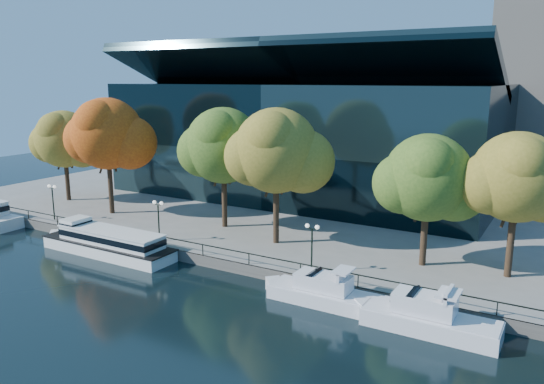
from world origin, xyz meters
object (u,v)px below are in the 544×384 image
Objects in this scene: lamp_0 at (52,194)px; tree_1 at (108,135)px; cruiser_near at (324,292)px; tree_5 at (519,179)px; tree_4 at (429,180)px; lamp_1 at (158,211)px; cruiser_far at (424,316)px; tree_3 at (277,153)px; lamp_2 at (312,237)px; tour_boat at (105,241)px; tree_2 at (224,147)px; tree_0 at (64,140)px.

tree_1 is at bearing 57.05° from lamp_0.
tree_5 is at bearing 41.17° from cruiser_near.
tree_1 reaches higher than tree_4.
tree_1 is 36.79m from tree_4.
lamp_1 is (-19.45, 3.40, 3.05)m from cruiser_near.
lamp_0 is at bearing 174.68° from cruiser_far.
tree_1 is 3.38× the size of lamp_0.
tree_3 reaches higher than tree_5.
tree_5 is 2.92× the size of lamp_1.
lamp_2 is at bearing -154.57° from tree_5.
tour_boat is at bearing -16.28° from lamp_0.
tree_1 is 14.81m from lamp_1.
lamp_0 is at bearing 180.00° from lamp_1.
cruiser_near is 5.31m from lamp_2.
tree_1 is (-39.40, 9.43, 9.24)m from cruiser_far.
tour_boat is 15.26m from tree_2.
tree_3 reaches higher than tree_0.
lamp_0 is at bearing -48.08° from tree_0.
lamp_2 is at bearing -10.84° from tree_0.
lamp_1 is (15.77, 0.00, 0.00)m from lamp_0.
lamp_1 is at bearing -153.49° from tree_3.
tree_3 reaches higher than cruiser_far.
cruiser_far is 27.60m from lamp_1.
tree_2 is 16.81m from lamp_2.
tour_boat is at bearing -170.43° from lamp_2.
lamp_1 is (-27.15, 4.00, 2.93)m from cruiser_far.
tour_boat is 4.00× the size of lamp_1.
tree_1 is (10.27, -2.08, 1.39)m from tree_0.
tour_boat is 30.79m from tree_4.
lamp_0 and lamp_2 have the same top height.
tour_boat reaches higher than cruiser_near.
cruiser_near is at bearing -33.00° from tree_2.
tree_0 reaches higher than tour_boat.
tree_3 reaches higher than lamp_0.
lamp_2 reaches higher than cruiser_near.
tree_4 is at bearing 14.06° from lamp_1.
tree_2 reaches higher than lamp_1.
tour_boat is at bearing -163.56° from tree_5.
tree_0 is 0.92× the size of tree_2.
tree_1 is at bearing 133.24° from tour_boat.
tree_3 is at bearing -176.27° from tree_4.
tour_boat is at bearing -161.28° from tree_4.
tour_boat is 37.36m from tree_5.
tree_2 is at bearing 7.58° from tree_1.
tour_boat is 1.56× the size of cruiser_near.
cruiser_near is at bearing -43.82° from tree_3.
lamp_1 is 1.00× the size of lamp_2.
cruiser_near is at bearing 0.19° from tour_boat.
tree_0 is (-41.97, 10.92, 7.97)m from cruiser_near.
cruiser_near is 2.57× the size of lamp_0.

